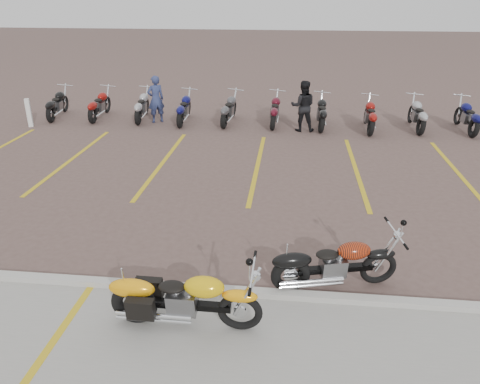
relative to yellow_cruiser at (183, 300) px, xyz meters
The scene contains 9 objects.
ground 2.91m from the yellow_cruiser, 78.73° to the left, with size 100.00×100.00×0.00m, color brown.
curb 1.06m from the yellow_cruiser, 55.46° to the left, with size 60.00×0.18×0.12m, color #ADAAA3.
parking_stripes 6.85m from the yellow_cruiser, 85.30° to the left, with size 38.00×5.50×0.01m, color gold, non-canonical shape.
yellow_cruiser is the anchor object (origin of this frame).
flame_cruiser 2.50m from the yellow_cruiser, 28.75° to the left, with size 2.08×0.64×0.87m.
person_a 11.60m from the yellow_cruiser, 107.49° to the left, with size 0.62×0.41×1.70m, color navy.
person_b 10.66m from the yellow_cruiser, 80.15° to the left, with size 0.84×0.65×1.73m, color black.
bollard 12.65m from the yellow_cruiser, 128.12° to the left, with size 0.15×0.15×1.00m, color silver.
bg_bike_row 11.22m from the yellow_cruiser, 81.68° to the left, with size 18.83×2.01×1.10m.
Camera 1 is at (0.87, -8.22, 4.56)m, focal length 35.00 mm.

